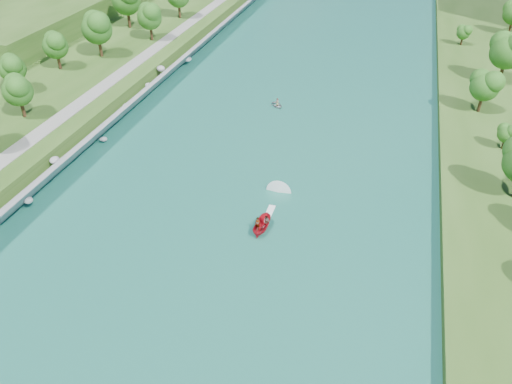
% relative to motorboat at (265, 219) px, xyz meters
% --- Properties ---
extents(ground, '(260.00, 260.00, 0.00)m').
position_rel_motorboat_xyz_m(ground, '(-5.80, -7.61, -0.81)').
color(ground, '#2D5119').
rests_on(ground, ground).
extents(river_water, '(55.00, 240.00, 0.10)m').
position_rel_motorboat_xyz_m(river_water, '(-5.80, 12.39, -0.76)').
color(river_water, '#185D52').
rests_on(river_water, ground).
extents(riprap_bank, '(4.00, 236.00, 4.12)m').
position_rel_motorboat_xyz_m(riprap_bank, '(-31.65, 11.79, 0.99)').
color(riprap_bank, slate).
rests_on(riprap_bank, ground).
extents(riverside_path, '(3.00, 200.00, 0.10)m').
position_rel_motorboat_xyz_m(riverside_path, '(-38.30, 12.39, 2.74)').
color(riverside_path, gray).
rests_on(riverside_path, berm_west).
extents(motorboat, '(3.60, 18.97, 2.19)m').
position_rel_motorboat_xyz_m(motorboat, '(0.00, 0.00, 0.00)').
color(motorboat, '#B00E1A').
rests_on(motorboat, river_water).
extents(raft, '(3.61, 3.68, 1.60)m').
position_rel_motorboat_xyz_m(raft, '(-7.04, 34.38, -0.35)').
color(raft, gray).
rests_on(raft, river_water).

